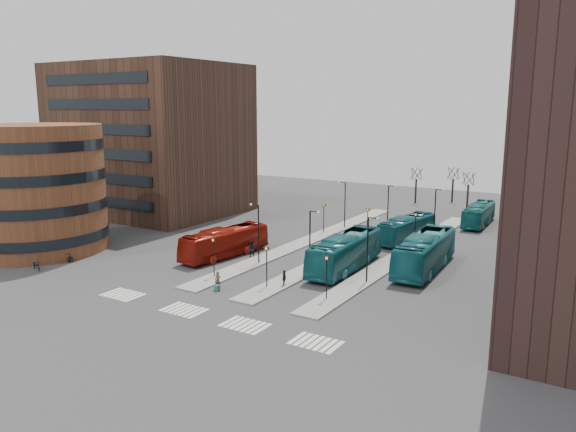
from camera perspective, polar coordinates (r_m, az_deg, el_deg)
The scene contains 23 objects.
ground at distance 42.80m, azimuth -13.14°, elevation -11.13°, with size 160.00×160.00×0.00m, color #323234.
island_left at distance 68.11m, azimuth 2.35°, elevation -2.38°, with size 2.50×45.00×0.15m, color gray.
island_mid at distance 65.48m, azimuth 6.93°, elevation -3.01°, with size 2.50×45.00×0.15m, color gray.
island_right at distance 63.30m, azimuth 11.88°, elevation -3.67°, with size 2.50×45.00×0.15m, color gray.
suitcase at distance 50.06m, azimuth -7.20°, elevation -7.26°, with size 0.43×0.35×0.54m, color navy.
red_bus at distance 60.72m, azimuth -6.43°, elevation -2.67°, with size 2.63×11.26×3.14m, color maroon.
teal_bus_a at distance 55.98m, azimuth 5.85°, elevation -3.65°, with size 2.96×12.63×3.52m, color #145F65.
teal_bus_b at distance 68.67m, azimuth 11.97°, elevation -1.28°, with size 2.53×10.83×3.02m, color #135963.
teal_bus_c at distance 57.03m, azimuth 13.75°, elevation -3.58°, with size 3.05×13.03×3.63m, color #166971.
teal_bus_d at distance 80.48m, azimuth 18.81°, elevation 0.16°, with size 2.48×10.62×2.96m, color #146868.
traveller at distance 50.45m, azimuth -7.15°, elevation -6.49°, with size 0.58×0.38×1.59m, color #484A2C.
commuter_a at distance 60.37m, azimuth -3.72°, elevation -3.33°, with size 0.90×0.70×1.86m, color black.
commuter_b at distance 50.62m, azimuth -0.39°, elevation -6.36°, with size 0.91×0.38×1.55m, color black.
commuter_c at distance 52.73m, azimuth 2.79°, elevation -5.52°, with size 1.15×0.66×1.78m, color black.
bicycle_near at distance 61.05m, azimuth -24.24°, elevation -4.57°, with size 0.66×1.89×0.99m, color gray.
bicycle_mid at distance 62.97m, azimuth -21.63°, elevation -3.90°, with size 0.47×1.67×1.00m, color gray.
bicycle_far at distance 63.07m, azimuth -21.53°, elevation -3.95°, with size 0.56×1.61×0.85m, color gray.
crosswalk_stripes at distance 44.43m, azimuth -7.83°, elevation -10.07°, with size 22.35×2.40×0.01m.
round_building at distance 68.44m, azimuth -24.30°, elevation 2.59°, with size 15.16×15.16×14.00m.
office_block at distance 87.90m, azimuth -13.72°, elevation 7.59°, with size 25.00×20.12×22.00m.
sign_poles at distance 58.99m, azimuth 3.77°, elevation -2.20°, with size 12.45×22.12×3.65m.
lamp_posts at distance 62.67m, azimuth 6.77°, elevation -0.36°, with size 14.04×20.24×6.12m.
bare_trees at distance 94.96m, azimuth 15.66°, elevation 2.71°, with size 10.97×8.14×5.90m.
Camera 1 is at (28.34, -27.78, 16.04)m, focal length 35.00 mm.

